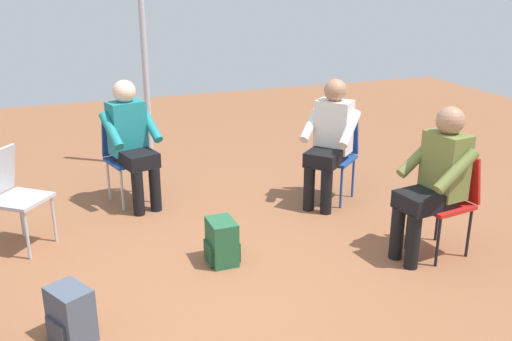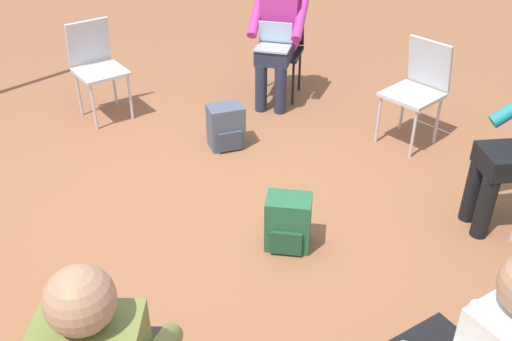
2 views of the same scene
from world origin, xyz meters
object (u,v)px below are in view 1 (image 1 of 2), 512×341
(person_in_teal, at_px, (132,137))
(person_in_olive, at_px, (436,176))
(backpack_by_empty_chair, at_px, (71,317))
(chair_north, at_px, (126,153))
(chair_northwest, at_px, (12,192))
(chair_northeast, at_px, (335,151))
(chair_east, at_px, (448,196))
(person_in_white, at_px, (330,136))
(backpack_near_laptop_user, at_px, (222,244))

(person_in_teal, relative_size, person_in_olive, 1.00)
(backpack_by_empty_chair, bearing_deg, person_in_teal, 70.45)
(person_in_teal, distance_m, person_in_olive, 2.83)
(chair_north, bearing_deg, person_in_olive, 119.76)
(chair_northwest, relative_size, chair_northeast, 1.00)
(chair_northeast, distance_m, person_in_olive, 1.43)
(chair_northwest, bearing_deg, chair_north, 164.33)
(chair_northeast, distance_m, person_in_teal, 2.02)
(person_in_teal, xyz_separation_m, person_in_olive, (2.06, -1.94, 0.00))
(chair_east, height_order, chair_northwest, same)
(chair_north, bearing_deg, chair_northwest, 20.30)
(chair_north, height_order, backpack_by_empty_chair, chair_north)
(person_in_white, bearing_deg, backpack_by_empty_chair, 78.91)
(person_in_teal, bearing_deg, person_in_white, 145.39)
(chair_north, bearing_deg, backpack_near_laptop_user, 91.59)
(chair_northeast, bearing_deg, chair_northwest, 50.26)
(chair_northwest, bearing_deg, chair_northeast, 129.81)
(chair_northeast, bearing_deg, chair_east, 150.81)
(chair_north, distance_m, person_in_white, 2.03)
(chair_north, height_order, chair_northeast, same)
(chair_northwest, distance_m, backpack_by_empty_chair, 1.59)
(chair_east, distance_m, backpack_near_laptop_user, 1.87)
(chair_northeast, height_order, backpack_by_empty_chair, chair_northeast)
(chair_east, height_order, chair_north, same)
(chair_east, xyz_separation_m, person_in_olive, (-0.17, -0.02, 0.20))
(backpack_near_laptop_user, relative_size, backpack_by_empty_chair, 1.00)
(chair_northeast, height_order, backpack_near_laptop_user, chair_northeast)
(chair_northeast, distance_m, backpack_near_laptop_user, 1.79)
(chair_northeast, height_order, person_in_olive, person_in_olive)
(person_in_teal, bearing_deg, chair_northwest, 13.01)
(chair_east, relative_size, person_in_olive, 0.69)
(person_in_teal, height_order, backpack_near_laptop_user, person_in_teal)
(chair_east, relative_size, person_in_teal, 0.69)
(chair_northwest, relative_size, chair_north, 1.00)
(backpack_by_empty_chair, bearing_deg, chair_northeast, 30.27)
(person_in_white, distance_m, backpack_by_empty_chair, 3.00)
(person_in_white, bearing_deg, chair_northeast, -90.00)
(chair_east, height_order, person_in_teal, person_in_teal)
(chair_northeast, height_order, person_in_white, person_in_white)
(chair_north, bearing_deg, backpack_by_empty_chair, 57.50)
(chair_east, distance_m, chair_north, 3.08)
(person_in_olive, bearing_deg, chair_northwest, 58.61)
(chair_north, distance_m, backpack_by_empty_chair, 2.39)
(chair_east, bearing_deg, person_in_olive, 90.00)
(chair_northwest, relative_size, person_in_teal, 0.69)
(chair_north, xyz_separation_m, backpack_near_laptop_user, (0.49, -1.62, -0.34))
(chair_northeast, xyz_separation_m, backpack_by_empty_chair, (-2.69, -1.57, -0.34))
(chair_north, xyz_separation_m, person_in_white, (1.86, -0.80, 0.20))
(person_in_olive, bearing_deg, chair_east, -90.00)
(person_in_teal, relative_size, backpack_near_laptop_user, 3.44)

